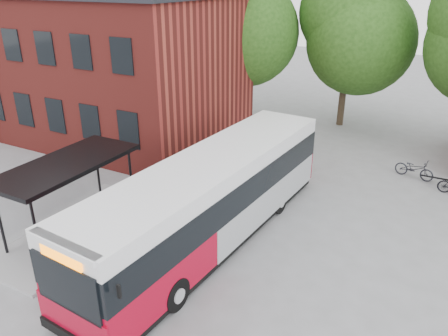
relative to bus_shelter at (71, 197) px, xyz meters
The scene contains 7 objects.
ground 4.83m from the bus_shelter, 12.53° to the left, with size 100.00×100.00×0.00m, color slate.
station_building 13.42m from the bus_shelter, 130.36° to the left, with size 18.40×10.40×8.50m, color maroon, non-canonical shape.
bus_shelter is the anchor object (origin of this frame).
tree_0 17.54m from the bus_shelter, 95.04° to the left, with size 7.92×7.92×11.00m, color #1D4111, non-canonical shape.
tree_1 19.19m from the bus_shelter, 73.01° to the left, with size 7.92×7.92×10.40m, color #1D4111, non-canonical shape.
city_bus 5.29m from the bus_shelter, 21.81° to the left, with size 2.72×12.78×3.25m, color #A0041C, non-canonical shape.
bicycle_0 15.70m from the bus_shelter, 46.26° to the left, with size 0.64×1.85×0.97m, color #212229.
Camera 1 is at (7.37, -11.03, 8.97)m, focal length 35.00 mm.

